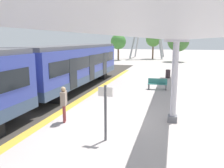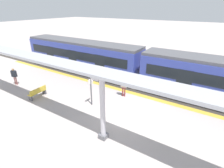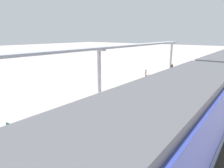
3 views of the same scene
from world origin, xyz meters
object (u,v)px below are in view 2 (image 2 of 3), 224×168
at_px(bench_mid_platform, 38,92).
at_px(passenger_by_the_benches, 14,75).
at_px(train_near_carriage, 81,56).
at_px(canopy_pillar_second, 103,109).
at_px(passenger_waiting_near_edge, 124,84).
at_px(platform_info_sign, 91,89).

distance_m(bench_mid_platform, passenger_by_the_benches, 4.05).
relative_size(train_near_carriage, canopy_pillar_second, 3.65).
relative_size(passenger_waiting_near_edge, passenger_by_the_benches, 1.06).
distance_m(train_near_carriage, passenger_waiting_near_edge, 7.58).
bearing_deg(canopy_pillar_second, passenger_waiting_near_edge, -164.00).
height_order(passenger_waiting_near_edge, passenger_by_the_benches, passenger_waiting_near_edge).
xyz_separation_m(train_near_carriage, passenger_by_the_benches, (6.21, -2.81, -0.81)).
bearing_deg(bench_mid_platform, train_near_carriage, -170.10).
bearing_deg(train_near_carriage, platform_info_sign, 47.15).
relative_size(train_near_carriage, bench_mid_platform, 9.41).
height_order(train_near_carriage, platform_info_sign, train_near_carriage).
xyz_separation_m(canopy_pillar_second, bench_mid_platform, (-1.05, -7.29, -1.53)).
bearing_deg(platform_info_sign, bench_mid_platform, -71.89).
height_order(canopy_pillar_second, passenger_by_the_benches, canopy_pillar_second).
height_order(train_near_carriage, canopy_pillar_second, canopy_pillar_second).
height_order(train_near_carriage, passenger_by_the_benches, train_near_carriage).
xyz_separation_m(train_near_carriage, bench_mid_platform, (6.67, 1.16, -1.39)).
xyz_separation_m(bench_mid_platform, passenger_waiting_near_edge, (-3.93, 5.86, 0.64)).
distance_m(canopy_pillar_second, passenger_by_the_benches, 11.41).
xyz_separation_m(platform_info_sign, passenger_waiting_near_edge, (-2.48, 1.41, -0.25)).
xyz_separation_m(canopy_pillar_second, passenger_waiting_near_edge, (-4.98, -1.43, -0.89)).
xyz_separation_m(train_near_carriage, platform_info_sign, (5.22, 5.62, -0.51)).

